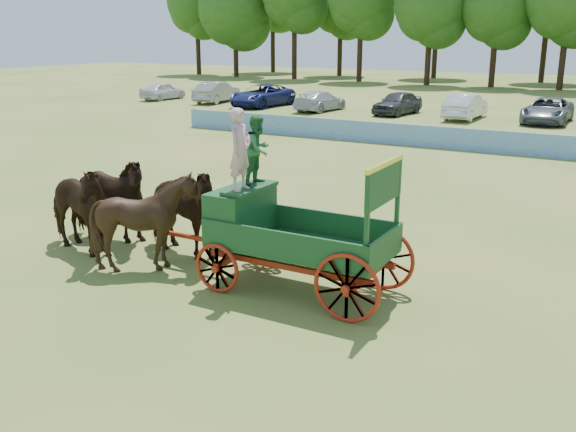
# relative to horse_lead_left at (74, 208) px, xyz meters

# --- Properties ---
(ground) EXTENTS (160.00, 160.00, 0.00)m
(ground) POSITION_rel_horse_lead_left_xyz_m (2.68, 1.35, -1.16)
(ground) COLOR olive
(ground) RESTS_ON ground
(horse_lead_left) EXTENTS (2.92, 1.72, 2.31)m
(horse_lead_left) POSITION_rel_horse_lead_left_xyz_m (0.00, 0.00, 0.00)
(horse_lead_left) COLOR black
(horse_lead_left) RESTS_ON ground
(horse_lead_right) EXTENTS (2.84, 1.50, 2.31)m
(horse_lead_right) POSITION_rel_horse_lead_left_xyz_m (0.00, 1.10, 0.00)
(horse_lead_right) COLOR black
(horse_lead_right) RESTS_ON ground
(horse_wheel_left) EXTENTS (2.31, 2.10, 2.32)m
(horse_wheel_left) POSITION_rel_horse_lead_left_xyz_m (2.40, 0.00, 0.00)
(horse_wheel_left) COLOR black
(horse_wheel_left) RESTS_ON ground
(horse_wheel_right) EXTENTS (2.88, 1.62, 2.31)m
(horse_wheel_right) POSITION_rel_horse_lead_left_xyz_m (2.40, 1.10, 0.00)
(horse_wheel_right) COLOR black
(horse_wheel_right) RESTS_ON ground
(farm_dray) EXTENTS (6.00, 2.00, 3.87)m
(farm_dray) POSITION_rel_horse_lead_left_xyz_m (5.35, 0.56, 0.50)
(farm_dray) COLOR #A22310
(farm_dray) RESTS_ON ground
(sponsor_banner) EXTENTS (26.00, 0.08, 1.05)m
(sponsor_banner) POSITION_rel_horse_lead_left_xyz_m (1.68, 19.35, -0.63)
(sponsor_banner) COLOR #2064B0
(sponsor_banner) RESTS_ON ground
(parked_cars) EXTENTS (58.28, 6.98, 1.63)m
(parked_cars) POSITION_rel_horse_lead_left_xyz_m (5.43, 31.19, -0.38)
(parked_cars) COLOR silver
(parked_cars) RESTS_ON ground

